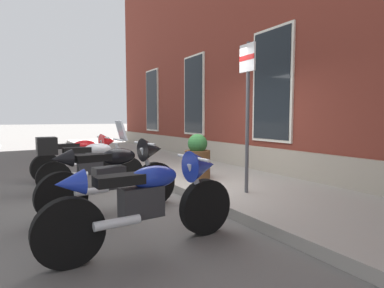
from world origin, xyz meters
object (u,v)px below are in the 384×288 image
Objects in this scene: motorcycle_silver_touring at (87,162)px; motorcycle_blue_sport at (153,196)px; motorcycle_red_sport at (84,155)px; motorcycle_black_sport at (117,173)px; parking_sign at (247,97)px; barrel_planter at (197,159)px.

motorcycle_blue_sport is at bearing 1.95° from motorcycle_silver_touring.
motorcycle_red_sport reaches higher than motorcycle_blue_sport.
motorcycle_black_sport is at bearing 178.63° from motorcycle_blue_sport.
parking_sign reaches higher than motorcycle_red_sport.
motorcycle_red_sport is 0.94× the size of motorcycle_blue_sport.
motorcycle_blue_sport is at bearing -64.97° from parking_sign.
motorcycle_silver_touring is at bearing -174.95° from motorcycle_black_sport.
motorcycle_silver_touring is 1.54m from motorcycle_black_sport.
barrel_planter is (0.54, 2.08, -0.01)m from motorcycle_silver_touring.
motorcycle_red_sport is at bearing -149.49° from parking_sign.
parking_sign is (-0.96, 2.05, 1.17)m from motorcycle_blue_sport.
motorcycle_silver_touring is 0.90× the size of motorcycle_blue_sport.
motorcycle_red_sport is 4.27m from motorcycle_blue_sport.
motorcycle_red_sport is 1.04× the size of motorcycle_silver_touring.
barrel_planter is at bearing 45.72° from motorcycle_red_sport.
parking_sign is 2.68× the size of barrel_planter.
motorcycle_silver_touring reaches higher than motorcycle_red_sport.
motorcycle_blue_sport is (2.97, 0.10, -0.00)m from motorcycle_silver_touring.
motorcycle_black_sport is at bearing -1.19° from motorcycle_red_sport.
motorcycle_black_sport is at bearing -63.01° from barrel_planter.
barrel_planter is at bearing 140.75° from motorcycle_blue_sport.
barrel_planter reaches higher than motorcycle_red_sport.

